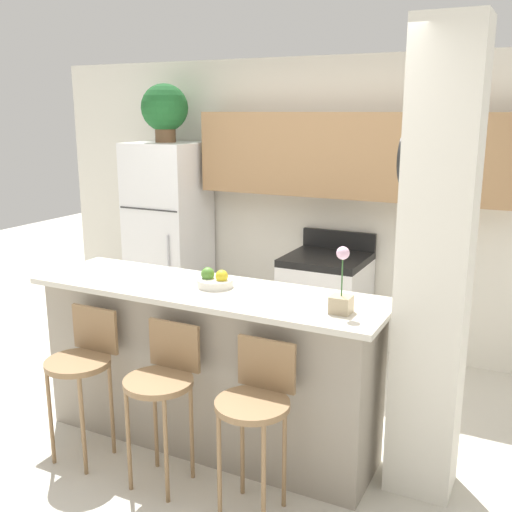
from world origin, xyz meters
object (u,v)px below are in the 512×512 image
(trash_bin, at_px, (208,325))
(stove_range, at_px, (325,307))
(bar_stool_mid, at_px, (163,381))
(bar_stool_left, at_px, (83,362))
(potted_plant_on_fridge, at_px, (165,109))
(refrigerator, at_px, (169,238))
(bar_stool_right, at_px, (256,404))
(orchid_vase, at_px, (342,293))
(fruit_bowl, at_px, (215,280))

(trash_bin, bearing_deg, stove_range, 10.81)
(bar_stool_mid, bearing_deg, trash_bin, 114.22)
(bar_stool_left, height_order, potted_plant_on_fridge, potted_plant_on_fridge)
(potted_plant_on_fridge, bearing_deg, bar_stool_mid, -56.37)
(stove_range, distance_m, potted_plant_on_fridge, 2.30)
(bar_stool_left, height_order, bar_stool_mid, same)
(refrigerator, distance_m, bar_stool_right, 2.91)
(bar_stool_mid, bearing_deg, bar_stool_right, 0.00)
(refrigerator, bearing_deg, potted_plant_on_fridge, 118.31)
(bar_stool_left, relative_size, bar_stool_right, 1.00)
(refrigerator, bearing_deg, trash_bin, -20.80)
(orchid_vase, bearing_deg, refrigerator, 143.48)
(bar_stool_left, bearing_deg, bar_stool_mid, 0.00)
(bar_stool_mid, height_order, orchid_vase, orchid_vase)
(orchid_vase, bearing_deg, bar_stool_right, -126.87)
(stove_range, distance_m, fruit_bowl, 1.70)
(refrigerator, relative_size, bar_stool_right, 1.95)
(fruit_bowl, bearing_deg, trash_bin, 123.01)
(bar_stool_right, relative_size, orchid_vase, 2.55)
(bar_stool_right, xyz_separation_m, potted_plant_on_fridge, (-1.99, 2.11, 1.49))
(bar_stool_right, bearing_deg, orchid_vase, 53.13)
(potted_plant_on_fridge, relative_size, orchid_vase, 1.44)
(bar_stool_mid, relative_size, potted_plant_on_fridge, 1.77)
(refrigerator, bearing_deg, stove_range, -0.25)
(bar_stool_right, bearing_deg, fruit_bowl, 136.09)
(refrigerator, distance_m, trash_bin, 0.92)
(trash_bin, bearing_deg, bar_stool_left, -81.92)
(stove_range, bearing_deg, orchid_vase, -67.69)
(orchid_vase, distance_m, trash_bin, 2.49)
(stove_range, height_order, trash_bin, stove_range)
(potted_plant_on_fridge, bearing_deg, trash_bin, -20.81)
(stove_range, height_order, bar_stool_left, stove_range)
(bar_stool_left, relative_size, fruit_bowl, 4.22)
(stove_range, bearing_deg, potted_plant_on_fridge, 179.74)
(bar_stool_mid, relative_size, orchid_vase, 2.55)
(potted_plant_on_fridge, height_order, orchid_vase, potted_plant_on_fridge)
(potted_plant_on_fridge, bearing_deg, orchid_vase, -36.52)
(orchid_vase, bearing_deg, bar_stool_mid, -155.35)
(trash_bin, bearing_deg, bar_stool_mid, -65.78)
(stove_range, distance_m, trash_bin, 1.10)
(orchid_vase, bearing_deg, bar_stool_left, -164.51)
(stove_range, xyz_separation_m, fruit_bowl, (-0.16, -1.57, 0.62))
(fruit_bowl, bearing_deg, stove_range, 84.18)
(bar_stool_right, distance_m, fruit_bowl, 0.89)
(bar_stool_right, height_order, potted_plant_on_fridge, potted_plant_on_fridge)
(bar_stool_mid, xyz_separation_m, fruit_bowl, (0.04, 0.53, 0.46))
(stove_range, bearing_deg, refrigerator, 179.75)
(bar_stool_mid, bearing_deg, potted_plant_on_fridge, 123.63)
(potted_plant_on_fridge, bearing_deg, refrigerator, -61.69)
(stove_range, height_order, bar_stool_right, stove_range)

